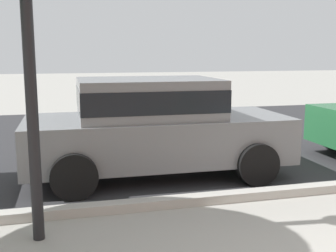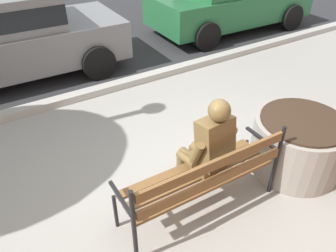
{
  "view_description": "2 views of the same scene",
  "coord_description": "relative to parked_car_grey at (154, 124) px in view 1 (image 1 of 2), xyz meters",
  "views": [
    {
      "loc": [
        -2.54,
        -2.1,
        1.95
      ],
      "look_at": [
        -0.86,
        4.32,
        0.8
      ],
      "focal_mm": 45.1,
      "sensor_mm": 36.0,
      "label": 1
    },
    {
      "loc": [
        -1.59,
        -2.1,
        2.92
      ],
      "look_at": [
        0.0,
        0.5,
        0.75
      ],
      "focal_mm": 35.11,
      "sensor_mm": 36.0,
      "label": 2
    }
  ],
  "objects": [
    {
      "name": "street_surface",
      "position": [
        1.09,
        3.18,
        -0.84
      ],
      "size": [
        60.0,
        9.0,
        0.01
      ],
      "primitive_type": "cube",
      "color": "#2D2D30",
      "rests_on": "ground"
    },
    {
      "name": "curb_stone",
      "position": [
        1.09,
        -1.42,
        -0.78
      ],
      "size": [
        60.0,
        0.2,
        0.12
      ],
      "primitive_type": "cube",
      "color": "#B2AFA8",
      "rests_on": "ground"
    },
    {
      "name": "parked_car_grey",
      "position": [
        0.0,
        0.0,
        0.0
      ],
      "size": [
        4.13,
        1.97,
        1.56
      ],
      "color": "slate",
      "rests_on": "ground"
    }
  ]
}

